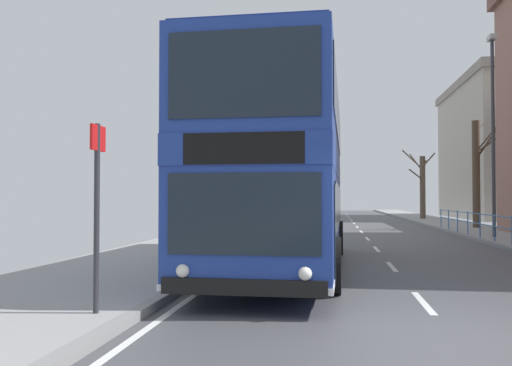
# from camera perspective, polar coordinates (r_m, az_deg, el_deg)

# --- Properties ---
(ground) EXTENTS (15.80, 140.00, 0.20)m
(ground) POSITION_cam_1_polar(r_m,az_deg,el_deg) (7.09, 14.56, -15.45)
(ground) COLOR #48484E
(double_decker_bus_main) EXTENTS (2.97, 11.19, 4.51)m
(double_decker_bus_main) POSITION_cam_1_polar(r_m,az_deg,el_deg) (13.40, 3.00, 1.06)
(double_decker_bus_main) COLOR navy
(double_decker_bus_main) RESTS_ON ground
(bus_stop_sign_near) EXTENTS (0.08, 0.44, 2.65)m
(bus_stop_sign_near) POSITION_cam_1_polar(r_m,az_deg,el_deg) (7.97, -16.26, -1.32)
(bus_stop_sign_near) COLOR #2D2D33
(bus_stop_sign_near) RESTS_ON ground
(street_lamp_far_side) EXTENTS (0.28, 0.60, 8.39)m
(street_lamp_far_side) POSITION_cam_1_polar(r_m,az_deg,el_deg) (24.84, 23.50, 5.98)
(street_lamp_far_side) COLOR #38383D
(street_lamp_far_side) RESTS_ON ground
(bare_tree_far_00) EXTENTS (2.08, 2.71, 5.96)m
(bare_tree_far_00) POSITION_cam_1_polar(r_m,az_deg,el_deg) (32.15, 22.06, 1.12)
(bare_tree_far_00) COLOR #4C3D2D
(bare_tree_far_00) RESTS_ON ground
(bare_tree_far_01) EXTENTS (2.28, 2.72, 5.44)m
(bare_tree_far_01) POSITION_cam_1_polar(r_m,az_deg,el_deg) (44.78, 16.97, -0.20)
(bare_tree_far_01) COLOR brown
(bare_tree_far_01) RESTS_ON ground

